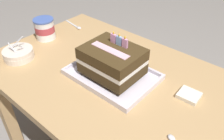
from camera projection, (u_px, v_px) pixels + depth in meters
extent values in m
cube|color=tan|center=(112.00, 78.00, 1.05)|extent=(1.17, 0.74, 0.04)
cube|color=tan|center=(8.00, 118.00, 1.36)|extent=(0.06, 0.06, 0.73)
cube|color=tan|center=(86.00, 70.00, 1.74)|extent=(0.06, 0.06, 0.73)
cube|color=silver|center=(112.00, 76.00, 1.02)|extent=(0.37, 0.27, 0.01)
cube|color=silver|center=(91.00, 88.00, 0.94)|extent=(0.37, 0.01, 0.02)
cube|color=silver|center=(130.00, 61.00, 1.09)|extent=(0.37, 0.01, 0.02)
cube|color=silver|center=(84.00, 58.00, 1.11)|extent=(0.01, 0.24, 0.02)
cube|color=silver|center=(146.00, 91.00, 0.92)|extent=(0.01, 0.24, 0.02)
cube|color=#3E2D16|center=(112.00, 67.00, 1.00)|extent=(0.24, 0.19, 0.05)
cube|color=white|center=(112.00, 61.00, 0.98)|extent=(0.23, 0.19, 0.02)
cube|color=#3E2D16|center=(112.00, 54.00, 0.96)|extent=(0.24, 0.19, 0.05)
cube|color=beige|center=(110.00, 50.00, 0.93)|extent=(0.18, 0.03, 0.00)
cube|color=#E099C6|center=(114.00, 38.00, 0.97)|extent=(0.02, 0.01, 0.04)
ellipsoid|color=yellow|center=(114.00, 33.00, 0.96)|extent=(0.01, 0.01, 0.01)
cube|color=#8CB7EA|center=(119.00, 41.00, 0.96)|extent=(0.02, 0.01, 0.04)
ellipsoid|color=yellow|center=(119.00, 35.00, 0.94)|extent=(0.01, 0.01, 0.01)
cube|color=#E099C6|center=(125.00, 43.00, 0.94)|extent=(0.02, 0.01, 0.04)
ellipsoid|color=yellow|center=(125.00, 38.00, 0.93)|extent=(0.01, 0.01, 0.01)
cylinder|color=silver|center=(19.00, 55.00, 1.13)|extent=(0.14, 0.14, 0.03)
cylinder|color=silver|center=(18.00, 52.00, 1.12)|extent=(0.14, 0.14, 0.03)
cylinder|color=silver|center=(13.00, 49.00, 1.09)|extent=(0.05, 0.02, 0.06)
cylinder|color=silver|center=(21.00, 47.00, 1.10)|extent=(0.04, 0.05, 0.06)
cylinder|color=silver|center=(17.00, 43.00, 1.12)|extent=(0.05, 0.06, 0.06)
cylinder|color=white|center=(45.00, 29.00, 1.27)|extent=(0.10, 0.10, 0.10)
cylinder|color=#B23D47|center=(45.00, 29.00, 1.27)|extent=(0.10, 0.10, 0.04)
cylinder|color=#4561B0|center=(43.00, 20.00, 1.24)|extent=(0.11, 0.11, 0.01)
ellipsoid|color=silver|center=(171.00, 138.00, 0.76)|extent=(0.04, 0.03, 0.01)
ellipsoid|color=silver|center=(79.00, 28.00, 1.39)|extent=(0.04, 0.03, 0.01)
cube|color=silver|center=(72.00, 24.00, 1.44)|extent=(0.12, 0.03, 0.00)
cube|color=silver|center=(189.00, 95.00, 0.92)|extent=(0.08, 0.08, 0.02)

